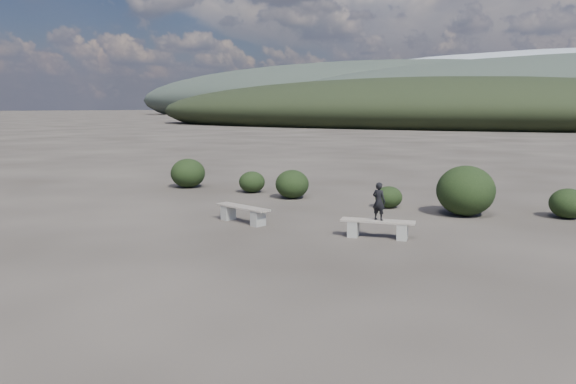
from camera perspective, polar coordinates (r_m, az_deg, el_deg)
The scene contains 10 objects.
ground at distance 12.43m, azimuth -8.86°, elevation -7.05°, with size 1200.00×1200.00×0.00m, color #2B2621.
bench_left at distance 16.39m, azimuth -4.62°, elevation -2.12°, with size 1.98×0.85×0.49m.
bench_right at distance 14.61m, azimuth 9.08°, elevation -3.55°, with size 1.93×0.83×0.47m.
seated_person at distance 14.48m, azimuth 9.22°, elevation -0.93°, with size 0.36×0.23×0.98m, color black.
shrub_a at distance 22.19m, azimuth -3.69°, elevation 1.02°, with size 1.03×1.03×0.84m, color black.
shrub_b at distance 20.70m, azimuth 0.42°, elevation 0.80°, with size 1.24×1.24×1.06m, color black.
shrub_c at distance 19.05m, azimuth 10.18°, elevation -0.51°, with size 0.91×0.91×0.73m, color black.
shrub_d at distance 18.22m, azimuth 17.60°, elevation 0.13°, with size 1.78×1.78×1.56m, color black.
shrub_e at distance 18.97m, azimuth 26.57°, elevation -1.05°, with size 1.09×1.09×0.91m, color black.
shrub_f at distance 23.90m, azimuth -10.13°, elevation 1.90°, with size 1.44×1.44×1.22m, color black.
Camera 1 is at (7.56, -9.29, 3.32)m, focal length 35.00 mm.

